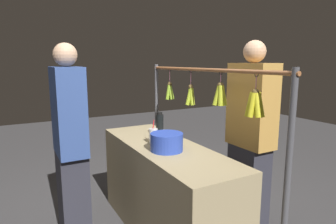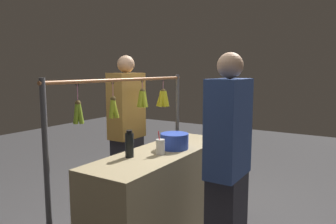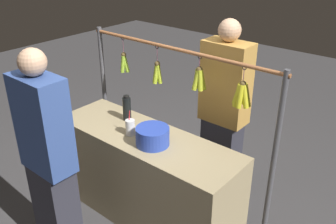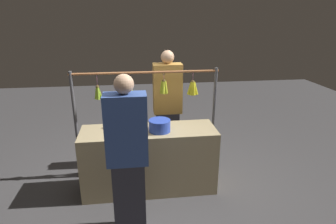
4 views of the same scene
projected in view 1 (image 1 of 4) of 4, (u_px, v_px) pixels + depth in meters
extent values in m
cube|color=tan|center=(165.00, 191.00, 2.63)|extent=(1.72, 0.56, 0.85)
cylinder|color=#4C4C51|center=(287.00, 185.00, 1.92)|extent=(0.04, 0.04, 1.55)
cylinder|color=#4C4C51|center=(157.00, 127.00, 3.59)|extent=(0.04, 0.04, 1.55)
cylinder|color=#9E6038|center=(204.00, 70.00, 2.63)|extent=(1.99, 0.03, 0.03)
torus|color=black|center=(257.00, 75.00, 2.08)|extent=(0.04, 0.01, 0.04)
cylinder|color=pink|center=(256.00, 84.00, 2.09)|extent=(0.01, 0.01, 0.13)
sphere|color=brown|center=(256.00, 93.00, 2.10)|extent=(0.05, 0.05, 0.05)
cylinder|color=gold|center=(251.00, 104.00, 2.14)|extent=(0.08, 0.04, 0.18)
cylinder|color=gold|center=(250.00, 105.00, 2.12)|extent=(0.06, 0.07, 0.19)
cylinder|color=gold|center=(252.00, 105.00, 2.09)|extent=(0.05, 0.08, 0.18)
cylinder|color=gold|center=(257.00, 105.00, 2.08)|extent=(0.09, 0.06, 0.19)
cylinder|color=gold|center=(260.00, 105.00, 2.09)|extent=(0.08, 0.06, 0.19)
cylinder|color=gold|center=(259.00, 104.00, 2.13)|extent=(0.04, 0.07, 0.18)
cylinder|color=gold|center=(256.00, 104.00, 2.15)|extent=(0.07, 0.08, 0.19)
torus|color=black|center=(221.00, 73.00, 2.42)|extent=(0.04, 0.01, 0.04)
cylinder|color=pink|center=(221.00, 79.00, 2.43)|extent=(0.01, 0.01, 0.10)
sphere|color=brown|center=(220.00, 85.00, 2.44)|extent=(0.05, 0.05, 0.05)
cylinder|color=#A7B526|center=(218.00, 95.00, 2.48)|extent=(0.07, 0.04, 0.18)
cylinder|color=#A7B526|center=(217.00, 95.00, 2.45)|extent=(0.06, 0.08, 0.18)
cylinder|color=#A7B526|center=(220.00, 96.00, 2.43)|extent=(0.06, 0.06, 0.18)
cylinder|color=#A7B526|center=(223.00, 96.00, 2.44)|extent=(0.07, 0.06, 0.18)
cylinder|color=#A7B526|center=(222.00, 95.00, 2.47)|extent=(0.05, 0.07, 0.18)
torus|color=black|center=(191.00, 71.00, 2.81)|extent=(0.04, 0.01, 0.04)
cylinder|color=pink|center=(191.00, 79.00, 2.83)|extent=(0.01, 0.01, 0.15)
sphere|color=brown|center=(191.00, 87.00, 2.84)|extent=(0.05, 0.05, 0.05)
cylinder|color=#9CB127|center=(190.00, 96.00, 2.87)|extent=(0.07, 0.04, 0.18)
cylinder|color=#9CB127|center=(189.00, 96.00, 2.85)|extent=(0.04, 0.08, 0.18)
cylinder|color=#9CB127|center=(192.00, 96.00, 2.84)|extent=(0.07, 0.04, 0.18)
cylinder|color=#9CB127|center=(192.00, 96.00, 2.87)|extent=(0.04, 0.06, 0.18)
torus|color=black|center=(170.00, 70.00, 3.18)|extent=(0.04, 0.01, 0.04)
cylinder|color=pink|center=(170.00, 77.00, 3.20)|extent=(0.01, 0.01, 0.15)
sphere|color=brown|center=(170.00, 84.00, 3.21)|extent=(0.05, 0.05, 0.05)
cylinder|color=#81A92A|center=(169.00, 92.00, 3.24)|extent=(0.07, 0.04, 0.17)
cylinder|color=#81A92A|center=(168.00, 92.00, 3.21)|extent=(0.04, 0.07, 0.17)
cylinder|color=#81A92A|center=(171.00, 92.00, 3.21)|extent=(0.08, 0.04, 0.18)
cylinder|color=#81A92A|center=(171.00, 92.00, 3.23)|extent=(0.04, 0.07, 0.18)
cylinder|color=black|center=(160.00, 125.00, 2.88)|extent=(0.07, 0.07, 0.21)
cylinder|color=black|center=(160.00, 114.00, 2.86)|extent=(0.05, 0.05, 0.02)
cylinder|color=#2A44AE|center=(167.00, 142.00, 2.40)|extent=(0.27, 0.27, 0.15)
cylinder|color=silver|center=(153.00, 136.00, 2.61)|extent=(0.08, 0.08, 0.14)
cylinder|color=red|center=(153.00, 132.00, 2.61)|extent=(0.01, 0.03, 0.21)
cube|color=#2D2D38|center=(248.00, 189.00, 2.67)|extent=(0.33, 0.23, 0.84)
cube|color=#BF8C3F|center=(252.00, 105.00, 2.53)|extent=(0.42, 0.23, 0.73)
sphere|color=tan|center=(255.00, 52.00, 2.45)|extent=(0.19, 0.19, 0.19)
cube|color=#2D2D38|center=(74.00, 199.00, 2.49)|extent=(0.33, 0.22, 0.82)
cube|color=#334C8C|center=(69.00, 111.00, 2.36)|extent=(0.41, 0.22, 0.72)
sphere|color=tan|center=(65.00, 55.00, 2.28)|extent=(0.19, 0.19, 0.19)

